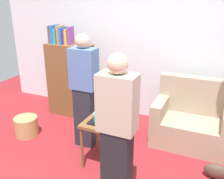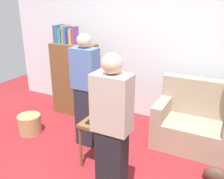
{
  "view_description": "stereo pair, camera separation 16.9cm",
  "coord_description": "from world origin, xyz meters",
  "px_view_note": "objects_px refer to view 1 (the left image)",
  "views": [
    {
      "loc": [
        1.08,
        -2.1,
        2.1
      ],
      "look_at": [
        -0.15,
        0.68,
        0.95
      ],
      "focal_mm": 40.52,
      "sensor_mm": 36.0,
      "label": 1
    },
    {
      "loc": [
        1.23,
        -2.02,
        2.1
      ],
      "look_at": [
        -0.15,
        0.68,
        0.95
      ],
      "focal_mm": 40.52,
      "sensor_mm": 36.0,
      "label": 2
    }
  ],
  "objects_px": {
    "handbag": "(216,171)",
    "person_blowing_candles": "(85,92)",
    "side_table": "(104,128)",
    "couch": "(192,122)",
    "wicker_basket": "(26,126)",
    "birthday_cake": "(104,118)",
    "bookshelf": "(70,78)",
    "person_holding_cake": "(117,134)"
  },
  "relations": [
    {
      "from": "couch",
      "to": "bookshelf",
      "type": "xyz_separation_m",
      "value": [
        -2.17,
        0.13,
        0.35
      ]
    },
    {
      "from": "side_table",
      "to": "person_holding_cake",
      "type": "distance_m",
      "value": 0.77
    },
    {
      "from": "side_table",
      "to": "handbag",
      "type": "distance_m",
      "value": 1.45
    },
    {
      "from": "handbag",
      "to": "wicker_basket",
      "type": "bearing_deg",
      "value": -177.49
    },
    {
      "from": "bookshelf",
      "to": "wicker_basket",
      "type": "bearing_deg",
      "value": -103.36
    },
    {
      "from": "person_blowing_candles",
      "to": "side_table",
      "type": "bearing_deg",
      "value": -53.6
    },
    {
      "from": "couch",
      "to": "handbag",
      "type": "bearing_deg",
      "value": -61.28
    },
    {
      "from": "person_blowing_candles",
      "to": "person_holding_cake",
      "type": "height_order",
      "value": "same"
    },
    {
      "from": "person_blowing_candles",
      "to": "handbag",
      "type": "bearing_deg",
      "value": -20.25
    },
    {
      "from": "bookshelf",
      "to": "birthday_cake",
      "type": "bearing_deg",
      "value": -42.76
    },
    {
      "from": "wicker_basket",
      "to": "handbag",
      "type": "distance_m",
      "value": 2.8
    },
    {
      "from": "handbag",
      "to": "person_blowing_candles",
      "type": "bearing_deg",
      "value": 178.81
    },
    {
      "from": "couch",
      "to": "birthday_cake",
      "type": "xyz_separation_m",
      "value": [
        -0.97,
        -0.98,
        0.32
      ]
    },
    {
      "from": "wicker_basket",
      "to": "birthday_cake",
      "type": "bearing_deg",
      "value": -5.71
    },
    {
      "from": "handbag",
      "to": "birthday_cake",
      "type": "bearing_deg",
      "value": -168.98
    },
    {
      "from": "bookshelf",
      "to": "person_holding_cake",
      "type": "bearing_deg",
      "value": -46.04
    },
    {
      "from": "couch",
      "to": "person_blowing_candles",
      "type": "distance_m",
      "value": 1.64
    },
    {
      "from": "side_table",
      "to": "handbag",
      "type": "relative_size",
      "value": 2.19
    },
    {
      "from": "couch",
      "to": "birthday_cake",
      "type": "height_order",
      "value": "couch"
    },
    {
      "from": "birthday_cake",
      "to": "person_blowing_candles",
      "type": "relative_size",
      "value": 0.2
    },
    {
      "from": "birthday_cake",
      "to": "wicker_basket",
      "type": "bearing_deg",
      "value": 174.29
    },
    {
      "from": "side_table",
      "to": "handbag",
      "type": "bearing_deg",
      "value": 11.02
    },
    {
      "from": "couch",
      "to": "birthday_cake",
      "type": "distance_m",
      "value": 1.42
    },
    {
      "from": "person_blowing_candles",
      "to": "wicker_basket",
      "type": "xyz_separation_m",
      "value": [
        -0.99,
        -0.16,
        -0.68
      ]
    },
    {
      "from": "side_table",
      "to": "handbag",
      "type": "xyz_separation_m",
      "value": [
        1.37,
        0.27,
        -0.42
      ]
    },
    {
      "from": "person_blowing_candles",
      "to": "handbag",
      "type": "relative_size",
      "value": 5.82
    },
    {
      "from": "person_holding_cake",
      "to": "handbag",
      "type": "relative_size",
      "value": 5.82
    },
    {
      "from": "couch",
      "to": "side_table",
      "type": "xyz_separation_m",
      "value": [
        -0.97,
        -0.98,
        0.18
      ]
    },
    {
      "from": "side_table",
      "to": "person_holding_cake",
      "type": "relative_size",
      "value": 0.38
    },
    {
      "from": "wicker_basket",
      "to": "bookshelf",
      "type": "bearing_deg",
      "value": 76.64
    },
    {
      "from": "bookshelf",
      "to": "person_holding_cake",
      "type": "xyz_separation_m",
      "value": [
        1.62,
        -1.68,
        0.14
      ]
    },
    {
      "from": "person_blowing_candles",
      "to": "wicker_basket",
      "type": "relative_size",
      "value": 4.53
    },
    {
      "from": "couch",
      "to": "side_table",
      "type": "distance_m",
      "value": 1.39
    },
    {
      "from": "bookshelf",
      "to": "person_blowing_candles",
      "type": "relative_size",
      "value": 0.99
    },
    {
      "from": "person_blowing_candles",
      "to": "person_holding_cake",
      "type": "distance_m",
      "value": 1.22
    },
    {
      "from": "couch",
      "to": "handbag",
      "type": "height_order",
      "value": "couch"
    },
    {
      "from": "wicker_basket",
      "to": "handbag",
      "type": "height_order",
      "value": "wicker_basket"
    },
    {
      "from": "birthday_cake",
      "to": "handbag",
      "type": "distance_m",
      "value": 1.5
    },
    {
      "from": "person_blowing_candles",
      "to": "bookshelf",
      "type": "bearing_deg",
      "value": 114.22
    },
    {
      "from": "birthday_cake",
      "to": "person_holding_cake",
      "type": "distance_m",
      "value": 0.72
    },
    {
      "from": "person_holding_cake",
      "to": "person_blowing_candles",
      "type": "bearing_deg",
      "value": -37.94
    },
    {
      "from": "side_table",
      "to": "person_blowing_candles",
      "type": "height_order",
      "value": "person_blowing_candles"
    }
  ]
}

